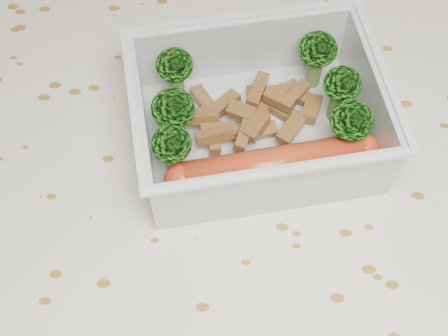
{
  "coord_description": "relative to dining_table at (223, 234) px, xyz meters",
  "views": [
    {
      "loc": [
        0.01,
        -0.22,
        1.15
      ],
      "look_at": [
        0.0,
        -0.0,
        0.78
      ],
      "focal_mm": 50.0,
      "sensor_mm": 36.0,
      "label": 1
    }
  ],
  "objects": [
    {
      "name": "lunch_container",
      "position": [
        0.02,
        0.04,
        0.11
      ],
      "size": [
        0.2,
        0.17,
        0.06
      ],
      "color": "silver",
      "rests_on": "tablecloth"
    },
    {
      "name": "tablecloth",
      "position": [
        0.0,
        0.0,
        0.05
      ],
      "size": [
        1.46,
        0.96,
        0.19
      ],
      "color": "beige",
      "rests_on": "dining_table"
    },
    {
      "name": "meat_pile",
      "position": [
        0.02,
        0.05,
        0.1
      ],
      "size": [
        0.11,
        0.07,
        0.02
      ],
      "color": "brown",
      "rests_on": "lunch_container"
    },
    {
      "name": "dining_table",
      "position": [
        0.0,
        0.0,
        0.0
      ],
      "size": [
        1.4,
        0.9,
        0.75
      ],
      "color": "brown",
      "rests_on": "ground"
    },
    {
      "name": "sausage",
      "position": [
        0.04,
        0.0,
        0.11
      ],
      "size": [
        0.15,
        0.06,
        0.03
      ],
      "color": "#B83819",
      "rests_on": "lunch_container"
    },
    {
      "name": "broccoli_florets",
      "position": [
        0.02,
        0.05,
        0.13
      ],
      "size": [
        0.15,
        0.12,
        0.05
      ],
      "color": "#608C3F",
      "rests_on": "lunch_container"
    }
  ]
}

